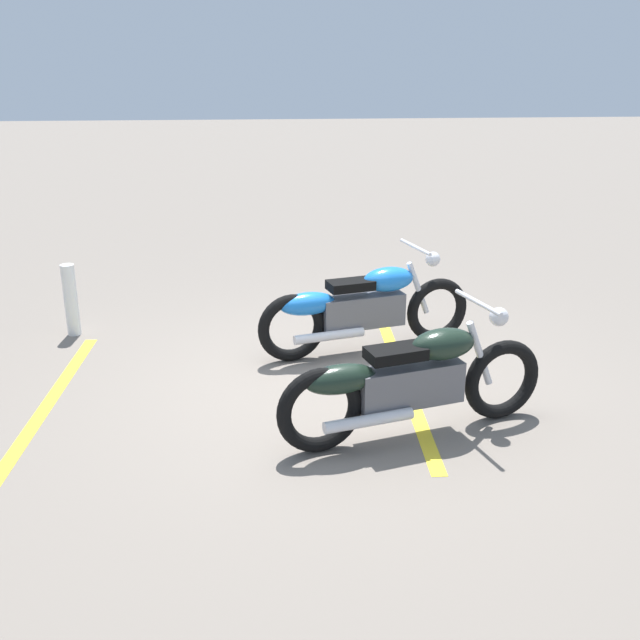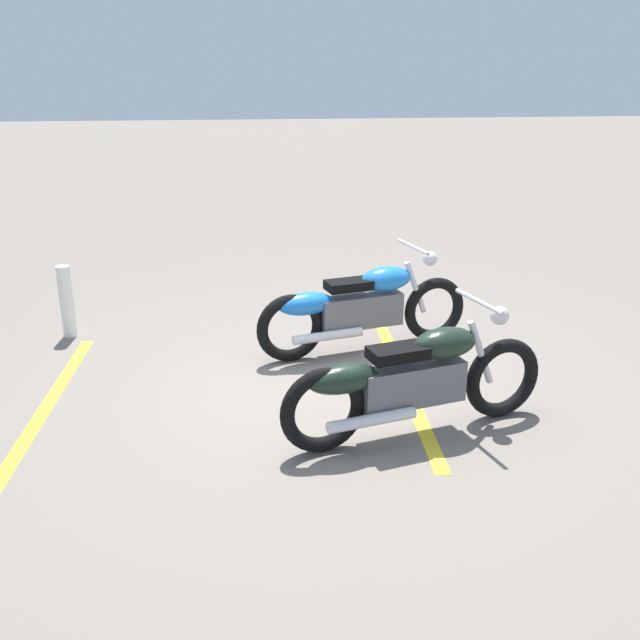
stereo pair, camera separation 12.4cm
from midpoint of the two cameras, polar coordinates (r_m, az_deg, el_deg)
The scene contains 6 objects.
ground_plane at distance 6.60m, azimuth 0.49°, elevation -5.29°, with size 60.00×60.00×0.00m, color slate.
motorcycle_bright_foreground at distance 7.26m, azimuth 2.60°, elevation 1.01°, with size 2.19×0.81×1.04m.
motorcycle_dark_foreground at distance 5.68m, azimuth 6.43°, elevation -4.59°, with size 2.18×0.83×1.04m.
bollard_post at distance 8.13m, azimuth -19.36°, elevation 1.34°, with size 0.14×0.14×0.76m, color white.
parking_stripe_near at distance 6.76m, azimuth 5.99°, elevation -4.72°, with size 3.20×0.12×0.01m, color yellow.
parking_stripe_mid at distance 6.62m, azimuth -21.04°, elevation -6.59°, with size 3.20×0.12×0.01m, color yellow.
Camera 2 is at (0.77, 5.93, 2.78)m, focal length 41.53 mm.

